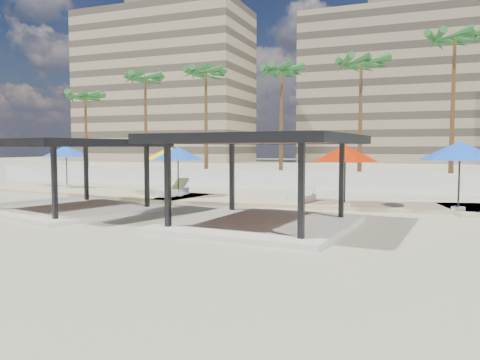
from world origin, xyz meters
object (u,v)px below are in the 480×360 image
at_px(lounger_b, 302,198).
at_px(pavilion_central, 260,172).
at_px(umbrella_a, 66,151).
at_px(umbrella_c, 345,153).
at_px(pavilion_west, 73,169).
at_px(lounger_a, 173,191).

bearing_deg(lounger_b, pavilion_central, -169.56).
relative_size(pavilion_central, umbrella_a, 1.82).
xyz_separation_m(umbrella_c, lounger_b, (-2.10, 0.46, -2.19)).
bearing_deg(pavilion_west, umbrella_c, 41.43).
bearing_deg(lounger_b, umbrella_a, 90.37).
bearing_deg(lounger_a, pavilion_west, 168.10).
bearing_deg(umbrella_a, pavilion_central, -28.91).
distance_m(umbrella_a, umbrella_c, 19.37).
relative_size(umbrella_c, lounger_a, 1.56).
height_order(pavilion_central, lounger_b, pavilion_central).
bearing_deg(umbrella_c, pavilion_west, -154.17).
height_order(pavilion_west, umbrella_c, pavilion_west).
distance_m(umbrella_a, lounger_a, 10.08).
relative_size(pavilion_central, pavilion_west, 0.91).
distance_m(pavilion_central, lounger_a, 10.34).
bearing_deg(umbrella_c, lounger_b, 167.61).
height_order(lounger_a, lounger_b, lounger_a).
height_order(umbrella_c, lounger_a, umbrella_c).
bearing_deg(pavilion_west, umbrella_a, 148.44).
xyz_separation_m(umbrella_c, lounger_a, (-9.53, 1.00, -2.16)).
relative_size(pavilion_west, lounger_b, 3.53).
relative_size(lounger_a, lounger_b, 1.10).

